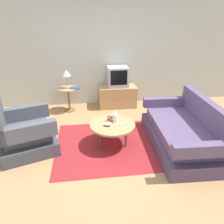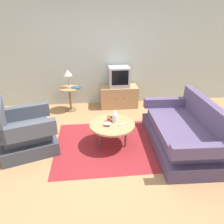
{
  "view_description": "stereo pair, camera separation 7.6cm",
  "coord_description": "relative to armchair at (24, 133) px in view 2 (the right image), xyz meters",
  "views": [
    {
      "loc": [
        -0.36,
        -3.04,
        2.18
      ],
      "look_at": [
        0.08,
        0.41,
        0.55
      ],
      "focal_mm": 33.1,
      "sensor_mm": 36.0,
      "label": 1
    },
    {
      "loc": [
        -0.29,
        -3.05,
        2.18
      ],
      "look_at": [
        0.08,
        0.41,
        0.55
      ],
      "focal_mm": 33.1,
      "sensor_mm": 36.0,
      "label": 2
    }
  ],
  "objects": [
    {
      "name": "ground_plane",
      "position": [
        1.48,
        -0.2,
        -0.31
      ],
      "size": [
        16.0,
        16.0,
        0.0
      ],
      "primitive_type": "plane",
      "color": "#AD7F51"
    },
    {
      "name": "back_wall",
      "position": [
        1.48,
        2.08,
        1.04
      ],
      "size": [
        9.0,
        0.12,
        2.7
      ],
      "primitive_type": "cube",
      "color": "#B2BCB2",
      "rests_on": "ground"
    },
    {
      "name": "area_rug",
      "position": [
        1.54,
        -0.04,
        -0.31
      ],
      "size": [
        2.07,
        1.72,
        0.0
      ],
      "primitive_type": "cube",
      "color": "maroon",
      "rests_on": "ground"
    },
    {
      "name": "armchair",
      "position": [
        0.0,
        0.0,
        0.0
      ],
      "size": [
        1.13,
        1.13,
        0.91
      ],
      "rotation": [
        0.0,
        0.0,
        -1.25
      ],
      "color": "#3E424B",
      "rests_on": "ground"
    },
    {
      "name": "couch",
      "position": [
        2.81,
        -0.23,
        -0.04
      ],
      "size": [
        1.07,
        1.9,
        0.86
      ],
      "rotation": [
        0.0,
        0.0,
        1.53
      ],
      "color": "#4B3E5C",
      "rests_on": "ground"
    },
    {
      "name": "coffee_table",
      "position": [
        1.54,
        -0.03,
        0.09
      ],
      "size": [
        0.81,
        0.81,
        0.44
      ],
      "color": "tan",
      "rests_on": "ground"
    },
    {
      "name": "side_table",
      "position": [
        0.67,
        1.61,
        0.11
      ],
      "size": [
        0.49,
        0.49,
        0.59
      ],
      "color": "tan",
      "rests_on": "ground"
    },
    {
      "name": "tv_stand",
      "position": [
        1.9,
        1.74,
        -0.04
      ],
      "size": [
        0.95,
        0.51,
        0.54
      ],
      "color": "tan",
      "rests_on": "ground"
    },
    {
      "name": "television",
      "position": [
        1.9,
        1.76,
        0.48
      ],
      "size": [
        0.51,
        0.45,
        0.5
      ],
      "color": "#B7B7BC",
      "rests_on": "tv_stand"
    },
    {
      "name": "table_lamp",
      "position": [
        0.67,
        1.6,
        0.64
      ],
      "size": [
        0.21,
        0.21,
        0.45
      ],
      "color": "#9E937A",
      "rests_on": "side_table"
    },
    {
      "name": "vase",
      "position": [
        1.6,
        0.03,
        0.24
      ],
      "size": [
        0.1,
        0.1,
        0.24
      ],
      "color": "white",
      "rests_on": "coffee_table"
    },
    {
      "name": "mug",
      "position": [
        1.5,
        0.07,
        0.16
      ],
      "size": [
        0.12,
        0.08,
        0.08
      ],
      "color": "#B74C3D",
      "rests_on": "coffee_table"
    },
    {
      "name": "bowl",
      "position": [
        1.45,
        -0.09,
        0.14
      ],
      "size": [
        0.13,
        0.13,
        0.04
      ],
      "color": "silver",
      "rests_on": "coffee_table"
    },
    {
      "name": "tv_remote_dark",
      "position": [
        1.55,
        0.21,
        0.13
      ],
      "size": [
        0.15,
        0.11,
        0.02
      ],
      "rotation": [
        0.0,
        0.0,
        2.6
      ],
      "color": "black",
      "rests_on": "coffee_table"
    },
    {
      "name": "tv_remote_silver",
      "position": [
        1.71,
        -0.1,
        0.13
      ],
      "size": [
        0.16,
        0.1,
        0.02
      ],
      "rotation": [
        0.0,
        0.0,
        0.44
      ],
      "color": "#B2B2B7",
      "rests_on": "coffee_table"
    },
    {
      "name": "book",
      "position": [
        0.84,
        1.57,
        0.29
      ],
      "size": [
        0.28,
        0.24,
        0.02
      ],
      "rotation": [
        0.0,
        0.0,
        -0.46
      ],
      "color": "navy",
      "rests_on": "side_table"
    }
  ]
}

